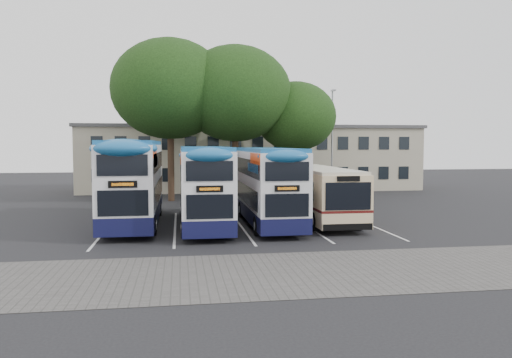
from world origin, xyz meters
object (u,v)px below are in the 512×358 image
Objects in this scene: lamp_post at (332,136)px; tree_left at (170,89)px; bus_dd_mid at (204,183)px; bus_single at (318,190)px; bus_dd_right at (267,182)px; bus_dd_left at (134,179)px; tree_mid at (235,94)px; tree_right at (295,117)px.

lamp_post is 0.73× the size of tree_left.
bus_single is at bearing 9.68° from bus_dd_mid.
bus_dd_mid is 3.47m from bus_dd_right.
tree_left is 12.96m from bus_dd_left.
bus_dd_right reaches higher than bus_single.
lamp_post is 0.88× the size of bus_single.
bus_single is at bearing -110.40° from lamp_post.
bus_dd_mid is at bearing -178.09° from bus_dd_right.
tree_mid is 13.40m from bus_single.
bus_dd_mid is at bearing -128.36° from lamp_post.
lamp_post is 20.72m from bus_dd_left.
lamp_post is at bearing 26.66° from tree_right.
tree_left reaches higher than bus_dd_left.
bus_dd_right is at bearing -109.56° from tree_right.
tree_mid is at bearing 107.83° from bus_single.
tree_left is 14.12m from bus_dd_mid.
tree_mid is 1.28× the size of tree_right.
bus_dd_right is at bearing -162.20° from bus_single.
tree_mid is 14.19m from bus_dd_left.
tree_mid is 5.30m from tree_right.
bus_dd_mid reaches higher than bus_dd_right.
tree_left is 15.81m from bus_single.
tree_left is at bearing 113.60° from bus_dd_right.
bus_single is at bearing -53.00° from tree_left.
bus_dd_left is (-15.45, -13.57, -2.56)m from lamp_post.
tree_right is at bearing -153.34° from lamp_post.
tree_left is 5.01m from tree_mid.
lamp_post is 14.28m from tree_left.
tree_right is (4.97, 0.70, -1.69)m from tree_mid.
tree_right reaches higher than bus_dd_mid.
tree_mid is at bearing -3.05° from tree_left.
bus_dd_left reaches higher than bus_dd_mid.
bus_single is at bearing 17.80° from bus_dd_right.
lamp_post reaches higher than bus_single.
bus_dd_left is at bearing -138.70° from lamp_post.
bus_single is at bearing -72.17° from tree_mid.
tree_right reaches higher than bus_dd_right.
tree_left reaches higher than tree_right.
tree_left reaches higher than bus_dd_right.
bus_dd_right is (5.41, -12.38, -6.31)m from tree_left.
tree_right is at bearing 8.06° from tree_mid.
tree_left is at bearing -177.48° from tree_right.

